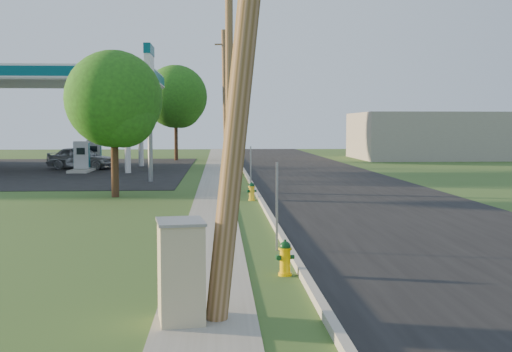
{
  "coord_description": "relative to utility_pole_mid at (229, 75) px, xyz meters",
  "views": [
    {
      "loc": [
        -1.05,
        -10.07,
        2.8
      ],
      "look_at": [
        0.0,
        8.0,
        1.4
      ],
      "focal_mm": 45.0,
      "sensor_mm": 36.0,
      "label": 1
    }
  ],
  "objects": [
    {
      "name": "ground_plane",
      "position": [
        0.6,
        -17.0,
        -4.95
      ],
      "size": [
        140.0,
        140.0,
        0.0
      ],
      "primitive_type": "plane",
      "color": "#375522",
      "rests_on": "ground"
    },
    {
      "name": "road",
      "position": [
        5.1,
        -7.0,
        -4.94
      ],
      "size": [
        8.0,
        120.0,
        0.02
      ],
      "primitive_type": "cube",
      "color": "black",
      "rests_on": "ground"
    },
    {
      "name": "curb",
      "position": [
        1.1,
        -7.0,
        -4.88
      ],
      "size": [
        0.15,
        120.0,
        0.15
      ],
      "primitive_type": "cube",
      "color": "#A29F94",
      "rests_on": "ground"
    },
    {
      "name": "sidewalk",
      "position": [
        -0.65,
        -7.0,
        -4.94
      ],
      "size": [
        1.5,
        120.0,
        0.03
      ],
      "primitive_type": "cube",
      "color": "gray",
      "rests_on": "ground"
    },
    {
      "name": "utility_pole_mid",
      "position": [
        0.0,
        0.0,
        0.0
      ],
      "size": [
        1.4,
        0.32,
        9.8
      ],
      "color": "brown",
      "rests_on": "ground"
    },
    {
      "name": "utility_pole_far",
      "position": [
        0.0,
        18.0,
        -0.15
      ],
      "size": [
        1.4,
        0.32,
        9.5
      ],
      "color": "brown",
      "rests_on": "ground"
    },
    {
      "name": "sign_post_near",
      "position": [
        0.85,
        -12.8,
        -3.95
      ],
      "size": [
        0.05,
        0.04,
        2.0
      ],
      "primitive_type": "cube",
      "color": "gray",
      "rests_on": "ground"
    },
    {
      "name": "sign_post_mid",
      "position": [
        0.85,
        -1.0,
        -3.95
      ],
      "size": [
        0.05,
        0.04,
        2.0
      ],
      "primitive_type": "cube",
      "color": "gray",
      "rests_on": "ground"
    },
    {
      "name": "sign_post_far",
      "position": [
        0.85,
        11.2,
        -3.95
      ],
      "size": [
        0.05,
        0.04,
        2.0
      ],
      "primitive_type": "cube",
      "color": "gray",
      "rests_on": "ground"
    },
    {
      "name": "gas_canopy",
      "position": [
        -13.4,
        15.0,
        0.94
      ],
      "size": [
        18.18,
        9.18,
        6.4
      ],
      "color": "silver",
      "rests_on": "ground"
    },
    {
      "name": "fuel_pump_ne",
      "position": [
        -8.9,
        13.0,
        -4.23
      ],
      "size": [
        1.2,
        3.2,
        1.9
      ],
      "color": "#A29F94",
      "rests_on": "ground"
    },
    {
      "name": "fuel_pump_se",
      "position": [
        -8.9,
        17.0,
        -4.23
      ],
      "size": [
        1.2,
        3.2,
        1.9
      ],
      "color": "#A29F94",
      "rests_on": "ground"
    },
    {
      "name": "price_pylon",
      "position": [
        -3.9,
        5.5,
        0.48
      ],
      "size": [
        0.34,
        2.04,
        6.85
      ],
      "color": "gray",
      "rests_on": "ground"
    },
    {
      "name": "distant_building",
      "position": [
        18.6,
        28.0,
        -2.95
      ],
      "size": [
        14.0,
        10.0,
        4.0
      ],
      "primitive_type": "cube",
      "color": "gray",
      "rests_on": "ground"
    },
    {
      "name": "tree_verge",
      "position": [
        -4.47,
        -1.5,
        -1.22
      ],
      "size": [
        3.83,
        3.83,
        5.8
      ],
      "color": "#37271A",
      "rests_on": "ground"
    },
    {
      "name": "tree_lot",
      "position": [
        -3.88,
        26.31,
        0.11
      ],
      "size": [
        5.19,
        5.19,
        7.87
      ],
      "color": "#37271A",
      "rests_on": "ground"
    },
    {
      "name": "hydrant_near",
      "position": [
        0.79,
        -15.25,
        -4.62
      ],
      "size": [
        0.35,
        0.32,
        0.68
      ],
      "color": "#FFC103",
      "rests_on": "ground"
    },
    {
      "name": "hydrant_mid",
      "position": [
        0.79,
        -2.97,
        -4.61
      ],
      "size": [
        0.37,
        0.33,
        0.71
      ],
      "color": "yellow",
      "rests_on": "ground"
    },
    {
      "name": "hydrant_far",
      "position": [
        0.62,
        11.22,
        -4.55
      ],
      "size": [
        0.42,
        0.38,
        0.82
      ],
      "color": "#FBCC02",
      "rests_on": "ground"
    },
    {
      "name": "utility_cabinet",
      "position": [
        -1.0,
        -18.03,
        -4.21
      ],
      "size": [
        0.78,
        0.95,
        1.47
      ],
      "color": "tan",
      "rests_on": "ground"
    },
    {
      "name": "car_silver",
      "position": [
        -9.47,
        15.59,
        -4.2
      ],
      "size": [
        4.76,
        2.95,
        1.51
      ],
      "primitive_type": "imported",
      "rotation": [
        0.0,
        0.0,
        1.29
      ],
      "color": "#9DA0A5",
      "rests_on": "ground"
    }
  ]
}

